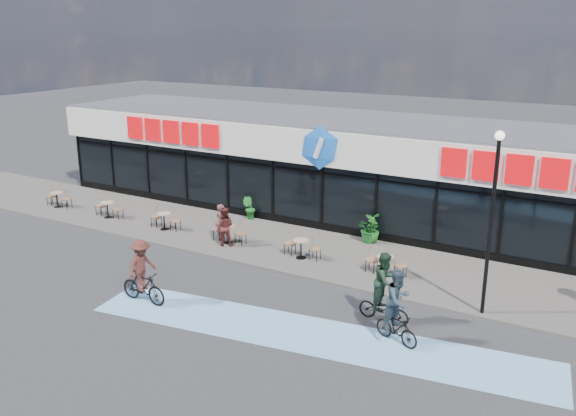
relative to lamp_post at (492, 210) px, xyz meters
The scene contains 19 objects.
ground 9.05m from the lamp_post, 164.03° to the right, with size 120.00×120.00×0.00m, color #28282B.
sidewalk 9.00m from the lamp_post, 164.69° to the left, with size 44.00×5.00×0.10m, color #54504A.
bike_lane 6.53m from the lamp_post, 136.72° to the right, with size 14.00×2.20×0.01m, color #6CA2CC.
building 11.14m from the lamp_post, 136.49° to the left, with size 30.60×6.57×4.75m.
lamp_post is the anchor object (origin of this frame).
bistro_set_0 21.14m from the lamp_post, behind, with size 1.54×0.62×0.90m.
bistro_set_1 17.75m from the lamp_post, behind, with size 1.54×0.62×0.90m.
bistro_set_2 14.39m from the lamp_post, behind, with size 1.54×0.62×0.90m.
bistro_set_3 11.07m from the lamp_post, behind, with size 1.54×0.62×0.90m.
bistro_set_4 7.85m from the lamp_post, 169.41° to the left, with size 1.54×0.62×0.90m.
bistro_set_5 4.92m from the lamp_post, 160.26° to the left, with size 1.54×0.62×0.90m.
potted_plant_left 12.77m from the lamp_post, 159.28° to the left, with size 0.56×0.46×1.03m, color #1B611F.
potted_plant_mid 7.60m from the lamp_post, 142.97° to the left, with size 1.05×0.91×1.16m, color #17511D.
potted_plant_right 7.50m from the lamp_post, 142.31° to the left, with size 0.65×0.65×1.16m, color #1B5919.
patron_left 11.31m from the lamp_post, behind, with size 0.59×0.38×1.61m, color brown.
patron_right 10.89m from the lamp_post, behind, with size 0.79×0.61×1.62m, color #4F1E1C.
cyclist_a 4.21m from the lamp_post, 120.24° to the right, with size 1.55×1.05×2.24m.
cyclist_b 4.05m from the lamp_post, 142.64° to the right, with size 1.69×0.92×2.25m.
cyclist_c 11.13m from the lamp_post, 154.94° to the right, with size 1.81×1.12×2.17m.
Camera 1 is at (11.44, -15.73, 8.74)m, focal length 38.00 mm.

